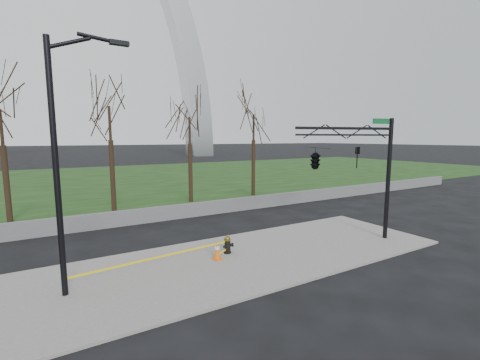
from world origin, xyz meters
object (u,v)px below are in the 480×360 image
fire_hydrant (228,245)px  traffic_cone (217,251)px  traffic_signal_mast (330,158)px  street_light (63,150)px

fire_hydrant → traffic_cone: fire_hydrant is taller
traffic_cone → traffic_signal_mast: traffic_signal_mast is taller
traffic_cone → traffic_signal_mast: size_ratio=0.11×
traffic_signal_mast → street_light: bearing=-168.2°
traffic_signal_mast → traffic_cone: bearing=-174.0°
fire_hydrant → street_light: bearing=-166.8°
traffic_cone → fire_hydrant: bearing=29.8°
fire_hydrant → traffic_cone: size_ratio=1.20×
street_light → fire_hydrant: bearing=6.6°
fire_hydrant → street_light: size_ratio=0.10×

